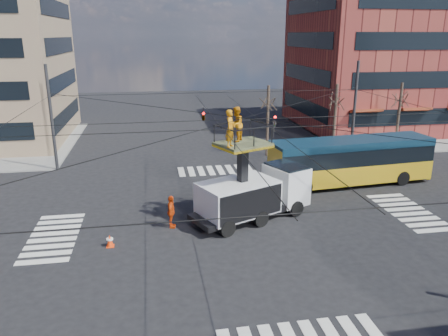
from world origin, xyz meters
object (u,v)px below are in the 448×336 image
(traffic_cone, at_px, (110,241))
(flagger, at_px, (282,190))
(utility_truck, at_px, (254,183))
(worker_ground, at_px, (171,212))
(city_bus, at_px, (351,160))

(traffic_cone, height_order, flagger, flagger)
(utility_truck, relative_size, traffic_cone, 11.75)
(utility_truck, relative_size, worker_ground, 4.04)
(worker_ground, bearing_deg, traffic_cone, 127.66)
(utility_truck, height_order, worker_ground, utility_truck)
(city_bus, relative_size, flagger, 5.72)
(flagger, bearing_deg, utility_truck, -73.89)
(worker_ground, relative_size, flagger, 0.89)
(city_bus, xyz_separation_m, traffic_cone, (-15.75, -6.88, -1.41))
(traffic_cone, bearing_deg, worker_ground, 28.94)
(city_bus, xyz_separation_m, flagger, (-5.81, -3.08, -0.71))
(utility_truck, bearing_deg, worker_ground, 162.82)
(worker_ground, bearing_deg, city_bus, -59.07)
(worker_ground, xyz_separation_m, flagger, (6.82, 2.08, 0.11))
(flagger, bearing_deg, traffic_cone, -87.73)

